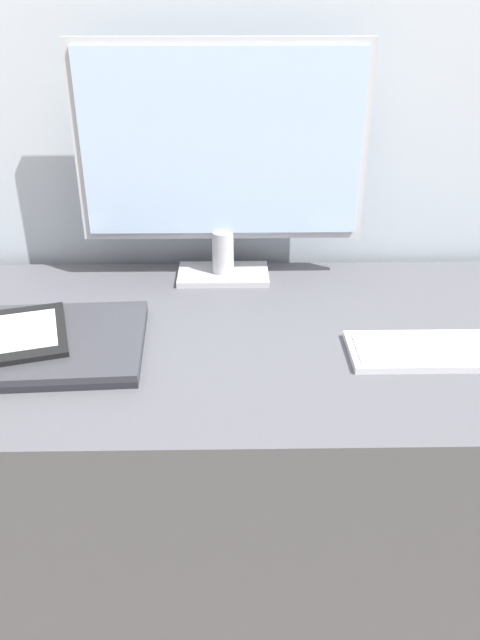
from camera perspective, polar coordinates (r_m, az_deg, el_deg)
The scene contains 6 objects.
wall_back at distance 1.30m, azimuth -0.68°, elevation 26.40°, with size 3.60×0.05×2.40m.
desk at distance 1.30m, azimuth -0.36°, elevation -14.95°, with size 1.56×0.62×0.71m.
monitor at distance 1.22m, azimuth -1.69°, elevation 14.82°, with size 0.55×0.11×0.46m.
keyboard at distance 1.07m, azimuth 18.11°, elevation -2.66°, with size 0.31×0.12×0.01m.
laptop at distance 1.08m, azimuth -17.96°, elevation -2.10°, with size 0.36×0.27×0.02m.
ereader at distance 1.09m, azimuth -19.17°, elevation -1.14°, with size 0.18×0.21×0.01m.
Camera 1 is at (-0.01, -0.73, 1.24)m, focal length 35.00 mm.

